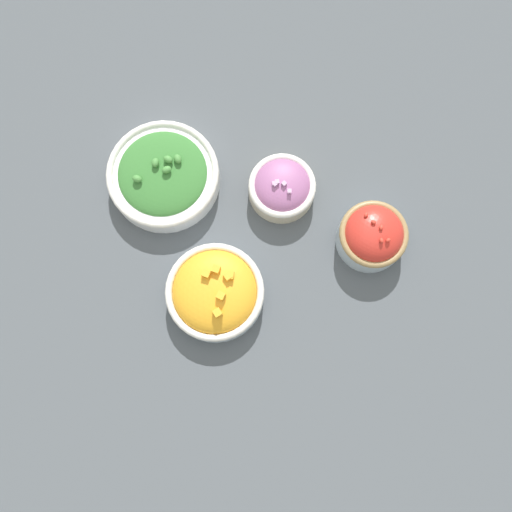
# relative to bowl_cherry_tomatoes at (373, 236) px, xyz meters

# --- Properties ---
(ground_plane) EXTENTS (3.00, 3.00, 0.00)m
(ground_plane) POSITION_rel_bowl_cherry_tomatoes_xyz_m (-0.19, -0.07, -0.04)
(ground_plane) COLOR #4C5156
(bowl_cherry_tomatoes) EXTENTS (0.12, 0.12, 0.08)m
(bowl_cherry_tomatoes) POSITION_rel_bowl_cherry_tomatoes_xyz_m (0.00, 0.00, 0.00)
(bowl_cherry_tomatoes) COLOR #B2C1CC
(bowl_cherry_tomatoes) RESTS_ON ground_plane
(bowl_red_onion) EXTENTS (0.12, 0.12, 0.07)m
(bowl_red_onion) POSITION_rel_bowl_cherry_tomatoes_xyz_m (-0.17, 0.06, -0.01)
(bowl_red_onion) COLOR beige
(bowl_red_onion) RESTS_ON ground_plane
(bowl_squash) EXTENTS (0.17, 0.17, 0.07)m
(bowl_squash) POSITION_rel_bowl_cherry_tomatoes_xyz_m (-0.25, -0.14, -0.01)
(bowl_squash) COLOR #B2C1CC
(bowl_squash) RESTS_ON ground_plane
(bowl_broccoli) EXTENTS (0.20, 0.20, 0.07)m
(bowl_broccoli) POSITION_rel_bowl_cherry_tomatoes_xyz_m (-0.37, 0.05, -0.01)
(bowl_broccoli) COLOR white
(bowl_broccoli) RESTS_ON ground_plane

